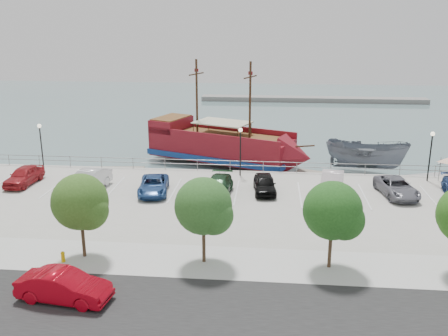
{
  "coord_description": "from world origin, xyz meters",
  "views": [
    {
      "loc": [
        2.56,
        -35.4,
        13.26
      ],
      "look_at": [
        -1.0,
        2.0,
        2.0
      ],
      "focal_mm": 40.0,
      "sensor_mm": 36.0,
      "label": 1
    }
  ],
  "objects": [
    {
      "name": "ground",
      "position": [
        0.0,
        0.0,
        -1.0
      ],
      "size": [
        160.0,
        160.0,
        0.0
      ],
      "primitive_type": "plane",
      "color": "slate"
    },
    {
      "name": "street",
      "position": [
        0.0,
        -16.0,
        0.01
      ],
      "size": [
        100.0,
        8.0,
        0.04
      ],
      "primitive_type": "cube",
      "color": "black",
      "rests_on": "land_slab"
    },
    {
      "name": "sidewalk",
      "position": [
        0.0,
        -10.0,
        0.01
      ],
      "size": [
        100.0,
        4.0,
        0.05
      ],
      "primitive_type": "cube",
      "color": "beige",
      "rests_on": "land_slab"
    },
    {
      "name": "seawall_railing",
      "position": [
        0.0,
        7.8,
        0.53
      ],
      "size": [
        50.0,
        0.06,
        1.0
      ],
      "color": "gray",
      "rests_on": "land_slab"
    },
    {
      "name": "far_shore",
      "position": [
        10.0,
        55.0,
        -0.6
      ],
      "size": [
        40.0,
        3.0,
        0.8
      ],
      "primitive_type": "cube",
      "color": "gray",
      "rests_on": "ground"
    },
    {
      "name": "pirate_ship",
      "position": [
        -1.28,
        13.11,
        0.82
      ],
      "size": [
        17.47,
        10.72,
        10.89
      ],
      "rotation": [
        0.0,
        0.0,
        -0.39
      ],
      "color": "maroon",
      "rests_on": "ground"
    },
    {
      "name": "patrol_boat",
      "position": [
        11.76,
        11.61,
        0.51
      ],
      "size": [
        8.34,
        5.22,
        3.02
      ],
      "primitive_type": "imported",
      "rotation": [
        0.0,
        0.0,
        1.25
      ],
      "color": "slate",
      "rests_on": "ground"
    },
    {
      "name": "dock_west",
      "position": [
        -12.96,
        9.2,
        -0.8
      ],
      "size": [
        7.07,
        2.64,
        0.4
      ],
      "primitive_type": "cube",
      "rotation": [
        0.0,
        0.0,
        0.1
      ],
      "color": "gray",
      "rests_on": "ground"
    },
    {
      "name": "dock_mid",
      "position": [
        8.29,
        9.2,
        -0.81
      ],
      "size": [
        7.01,
        4.22,
        0.39
      ],
      "primitive_type": "cube",
      "rotation": [
        0.0,
        0.0,
        -0.36
      ],
      "color": "gray",
      "rests_on": "ground"
    },
    {
      "name": "dock_east",
      "position": [
        15.79,
        9.2,
        -0.8
      ],
      "size": [
        7.35,
        4.29,
        0.4
      ],
      "primitive_type": "cube",
      "rotation": [
        0.0,
        0.0,
        0.34
      ],
      "color": "gray",
      "rests_on": "ground"
    },
    {
      "name": "street_sedan",
      "position": [
        -7.25,
        -14.65,
        0.76
      ],
      "size": [
        4.82,
        2.24,
        1.53
      ],
      "primitive_type": "imported",
      "rotation": [
        0.0,
        0.0,
        1.43
      ],
      "color": "#A90513",
      "rests_on": "street"
    },
    {
      "name": "fire_hydrant",
      "position": [
        -8.95,
        -10.8,
        0.37
      ],
      "size": [
        0.23,
        0.23,
        0.67
      ],
      "rotation": [
        0.0,
        0.0,
        -0.02
      ],
      "color": "#E8B207",
      "rests_on": "sidewalk"
    },
    {
      "name": "lamp_post_left",
      "position": [
        -18.0,
        6.5,
        2.94
      ],
      "size": [
        0.36,
        0.36,
        4.28
      ],
      "color": "black",
      "rests_on": "land_slab"
    },
    {
      "name": "lamp_post_mid",
      "position": [
        0.0,
        6.5,
        2.94
      ],
      "size": [
        0.36,
        0.36,
        4.28
      ],
      "color": "black",
      "rests_on": "land_slab"
    },
    {
      "name": "lamp_post_right",
      "position": [
        16.0,
        6.5,
        2.94
      ],
      "size": [
        0.36,
        0.36,
        4.28
      ],
      "color": "black",
      "rests_on": "land_slab"
    },
    {
      "name": "tree_c",
      "position": [
        -7.85,
        -10.07,
        3.3
      ],
      "size": [
        3.3,
        3.2,
        5.0
      ],
      "color": "#473321",
      "rests_on": "sidewalk"
    },
    {
      "name": "tree_d",
      "position": [
        -0.85,
        -10.07,
        3.3
      ],
      "size": [
        3.3,
        3.2,
        5.0
      ],
      "color": "#473321",
      "rests_on": "sidewalk"
    },
    {
      "name": "tree_e",
      "position": [
        6.15,
        -10.07,
        3.3
      ],
      "size": [
        3.3,
        3.2,
        5.0
      ],
      "color": "#473321",
      "rests_on": "sidewalk"
    },
    {
      "name": "parked_car_a",
      "position": [
        -17.78,
        2.39,
        0.76
      ],
      "size": [
        2.04,
        4.54,
        1.52
      ],
      "primitive_type": "imported",
      "rotation": [
        0.0,
        0.0,
        -0.06
      ],
      "color": "maroon",
      "rests_on": "land_slab"
    },
    {
      "name": "parked_car_b",
      "position": [
        -11.87,
        1.28,
        0.82
      ],
      "size": [
        2.64,
        5.22,
        1.64
      ],
      "primitive_type": "imported",
      "rotation": [
        0.0,
        0.0,
        -0.19
      ],
      "color": "silver",
      "rests_on": "land_slab"
    },
    {
      "name": "parked_car_c",
      "position": [
        -6.52,
        1.23,
        0.66
      ],
      "size": [
        2.83,
        5.01,
        1.32
      ],
      "primitive_type": "imported",
      "rotation": [
        0.0,
        0.0,
        0.14
      ],
      "color": "navy",
      "rests_on": "land_slab"
    },
    {
      "name": "parked_car_d",
      "position": [
        -1.41,
        1.21,
        0.71
      ],
      "size": [
        2.29,
        5.0,
        1.42
      ],
      "primitive_type": "imported",
      "rotation": [
        0.0,
        0.0,
        -0.06
      ],
      "color": "#17371D",
      "rests_on": "land_slab"
    },
    {
      "name": "parked_car_e",
      "position": [
        2.22,
        2.21,
        0.71
      ],
      "size": [
        2.05,
        4.32,
        1.43
      ],
      "primitive_type": "imported",
      "rotation": [
        0.0,
        0.0,
        0.09
      ],
      "color": "black",
      "rests_on": "land_slab"
    },
    {
      "name": "parked_car_f",
      "position": [
        7.55,
        2.78,
        0.8
      ],
      "size": [
        2.45,
        5.05,
        1.6
      ],
      "primitive_type": "imported",
      "rotation": [
        0.0,
        0.0,
        -0.16
      ],
      "color": "white",
      "rests_on": "land_slab"
    },
    {
      "name": "parked_car_g",
      "position": [
        12.48,
        2.44,
        0.69
      ],
      "size": [
        3.06,
        5.27,
        1.38
      ],
      "primitive_type": "imported",
      "rotation": [
        0.0,
        0.0,
        0.16
      ],
      "color": "slate",
      "rests_on": "land_slab"
    }
  ]
}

